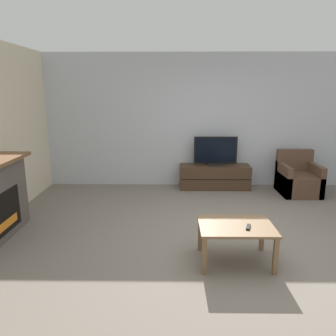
% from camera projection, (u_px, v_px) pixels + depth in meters
% --- Properties ---
extents(ground_plane, '(24.00, 24.00, 0.00)m').
position_uv_depth(ground_plane, '(229.00, 242.00, 4.36)').
color(ground_plane, slate).
extents(wall_back, '(12.00, 0.06, 2.70)m').
position_uv_depth(wall_back, '(209.00, 121.00, 6.71)').
color(wall_back, silver).
rests_on(wall_back, ground).
extents(tv_stand, '(1.41, 0.44, 0.48)m').
position_uv_depth(tv_stand, '(215.00, 177.00, 6.69)').
color(tv_stand, '#422D1E').
rests_on(tv_stand, ground).
extents(tv, '(0.86, 0.18, 0.58)m').
position_uv_depth(tv, '(215.00, 152.00, 6.57)').
color(tv, black).
rests_on(tv, tv_stand).
extents(armchair, '(0.70, 0.76, 0.82)m').
position_uv_depth(armchair, '(298.00, 180.00, 6.35)').
color(armchair, brown).
rests_on(armchair, ground).
extents(coffee_table, '(0.85, 0.63, 0.46)m').
position_uv_depth(coffee_table, '(236.00, 230.00, 3.78)').
color(coffee_table, brown).
rests_on(coffee_table, ground).
extents(remote, '(0.08, 0.16, 0.02)m').
position_uv_depth(remote, '(248.00, 227.00, 3.68)').
color(remote, black).
rests_on(remote, coffee_table).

